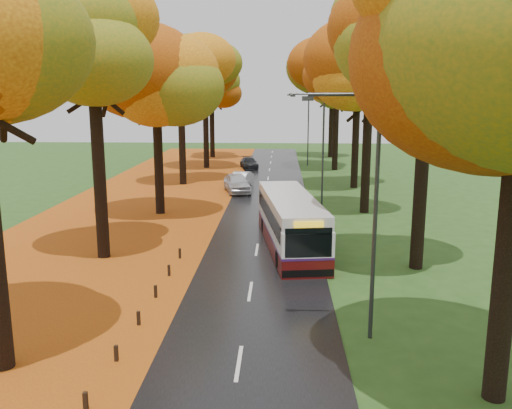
# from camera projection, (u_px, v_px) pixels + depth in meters

# --- Properties ---
(road) EXTENTS (6.50, 90.00, 0.04)m
(road) POSITION_uv_depth(u_px,v_px,m) (262.00, 219.00, 34.75)
(road) COLOR black
(road) RESTS_ON ground
(centre_line) EXTENTS (0.12, 90.00, 0.01)m
(centre_line) POSITION_uv_depth(u_px,v_px,m) (262.00, 219.00, 34.74)
(centre_line) COLOR silver
(centre_line) RESTS_ON road
(leaf_verge) EXTENTS (12.00, 90.00, 0.02)m
(leaf_verge) POSITION_uv_depth(u_px,v_px,m) (123.00, 218.00, 35.16)
(leaf_verge) COLOR #84340C
(leaf_verge) RESTS_ON ground
(leaf_drift) EXTENTS (0.90, 90.00, 0.01)m
(leaf_drift) POSITION_uv_depth(u_px,v_px,m) (214.00, 218.00, 34.88)
(leaf_drift) COLOR #C46014
(leaf_drift) RESTS_ON road
(trees_left) EXTENTS (9.20, 74.00, 13.88)m
(trees_left) POSITION_uv_depth(u_px,v_px,m) (153.00, 68.00, 35.18)
(trees_left) COLOR black
(trees_left) RESTS_ON ground
(trees_right) EXTENTS (9.30, 74.20, 13.96)m
(trees_right) POSITION_uv_depth(u_px,v_px,m) (376.00, 65.00, 34.35)
(trees_right) COLOR black
(trees_right) RESTS_ON ground
(bollard_row) EXTENTS (0.11, 23.51, 0.52)m
(bollard_row) POSITION_uv_depth(u_px,v_px,m) (102.00, 376.00, 15.00)
(bollard_row) COLOR black
(bollard_row) RESTS_ON ground
(streetlamp_near) EXTENTS (2.45, 0.18, 8.00)m
(streetlamp_near) POSITION_uv_depth(u_px,v_px,m) (368.00, 198.00, 16.99)
(streetlamp_near) COLOR #333538
(streetlamp_near) RESTS_ON ground
(streetlamp_mid) EXTENTS (2.45, 0.18, 8.00)m
(streetlamp_mid) POSITION_uv_depth(u_px,v_px,m) (320.00, 140.00, 38.52)
(streetlamp_mid) COLOR #333538
(streetlamp_mid) RESTS_ON ground
(streetlamp_far) EXTENTS (2.45, 0.18, 8.00)m
(streetlamp_far) POSITION_uv_depth(u_px,v_px,m) (306.00, 123.00, 60.05)
(streetlamp_far) COLOR #333538
(streetlamp_far) RESTS_ON ground
(bus) EXTENTS (3.72, 10.46, 2.69)m
(bus) POSITION_uv_depth(u_px,v_px,m) (290.00, 221.00, 28.12)
(bus) COLOR #4D0C0C
(bus) RESTS_ON road
(car_white) EXTENTS (2.83, 4.81, 1.54)m
(car_white) POSITION_uv_depth(u_px,v_px,m) (237.00, 183.00, 44.02)
(car_white) COLOR silver
(car_white) RESTS_ON road
(car_silver) EXTENTS (2.16, 4.05, 1.27)m
(car_silver) POSITION_uv_depth(u_px,v_px,m) (240.00, 180.00, 46.48)
(car_silver) COLOR #AEB0B6
(car_silver) RESTS_ON road
(car_dark) EXTENTS (2.41, 4.23, 1.16)m
(car_dark) POSITION_uv_depth(u_px,v_px,m) (249.00, 163.00, 58.19)
(car_dark) COLOR black
(car_dark) RESTS_ON road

